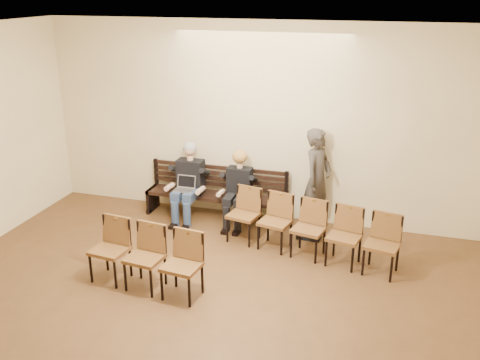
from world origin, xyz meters
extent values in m
cube|color=#FBE5B4|center=(0.00, 5.00, 1.75)|extent=(8.00, 0.02, 3.50)
cube|color=white|center=(0.00, 0.00, 3.50)|extent=(8.00, 10.00, 0.02)
cube|color=black|center=(-0.74, 4.65, 0.23)|extent=(2.60, 0.90, 0.45)
cube|color=silver|center=(-1.22, 4.32, 0.57)|extent=(0.38, 0.32, 0.25)
cylinder|color=silver|center=(-0.13, 4.30, 0.57)|extent=(0.08, 0.08, 0.25)
cube|color=black|center=(1.05, 4.30, 0.15)|extent=(0.41, 0.29, 0.29)
imported|color=#3A3430|center=(1.07, 4.75, 1.03)|extent=(0.71, 0.87, 2.06)
cube|color=brown|center=(1.13, 3.67, 0.45)|extent=(2.81, 1.04, 0.90)
cube|color=brown|center=(-0.90, 2.08, 0.46)|extent=(1.70, 0.69, 0.92)
camera|label=1|loc=(2.26, -3.85, 4.05)|focal=40.00mm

